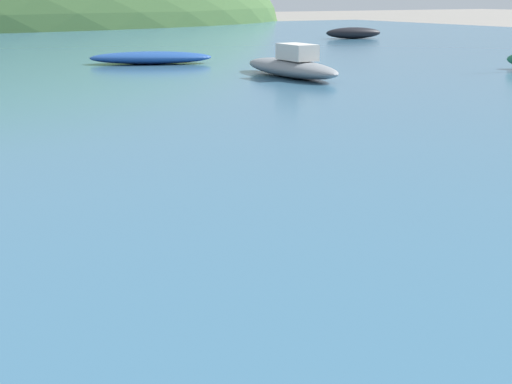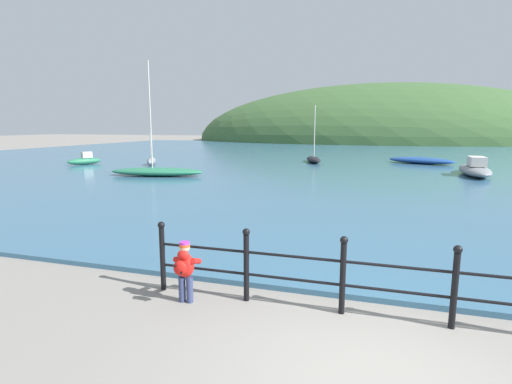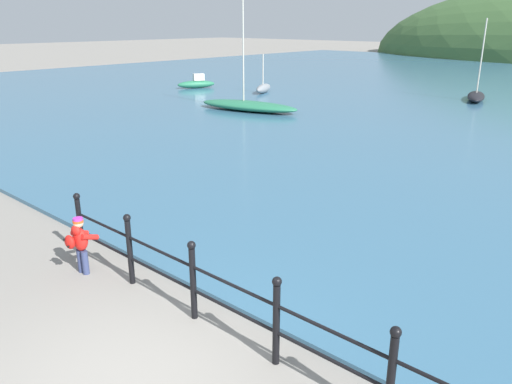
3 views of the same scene
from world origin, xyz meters
TOP-DOWN VIEW (x-y plane):
  - water at (0.00, 32.00)m, footprint 80.00×60.00m
  - boat_mid_harbor at (2.75, 26.47)m, footprint 4.82×3.19m
  - boat_blue_hull at (19.33, 35.42)m, footprint 3.57×2.04m
  - boat_nearest_quay at (4.94, 20.05)m, footprint 1.49×4.89m

SIDE VIEW (x-z plane):
  - water at x=0.00m, z-range 0.00..0.10m
  - boat_mid_harbor at x=2.75m, z-range 0.10..0.56m
  - boat_blue_hull at x=19.33m, z-range 0.10..0.76m
  - boat_nearest_quay at x=4.94m, z-range -0.09..0.97m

